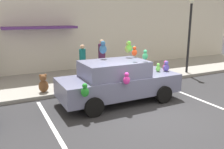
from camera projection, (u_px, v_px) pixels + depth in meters
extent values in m
plane|color=#2D2D30|center=(149.00, 114.00, 7.71)|extent=(60.00, 60.00, 0.00)
cube|color=gray|center=(91.00, 78.00, 12.02)|extent=(24.00, 4.00, 0.15)
cube|color=beige|center=(76.00, 14.00, 13.14)|extent=(24.00, 0.30, 6.40)
cube|color=#542D72|center=(40.00, 27.00, 11.91)|extent=(3.60, 1.10, 0.12)
cube|color=silver|center=(186.00, 94.00, 9.69)|extent=(0.12, 3.60, 0.01)
cube|color=silver|center=(49.00, 121.00, 7.25)|extent=(0.12, 3.60, 0.01)
cube|color=slate|center=(119.00, 85.00, 8.76)|extent=(4.45, 1.71, 0.68)
cube|color=slate|center=(114.00, 69.00, 8.52)|extent=(2.31, 1.51, 0.56)
cylinder|color=black|center=(138.00, 83.00, 10.18)|extent=(0.64, 0.22, 0.64)
cylinder|color=black|center=(163.00, 94.00, 8.70)|extent=(0.64, 0.22, 0.64)
cylinder|color=black|center=(76.00, 92.00, 8.97)|extent=(0.64, 0.22, 0.64)
cylinder|color=black|center=(94.00, 107.00, 7.49)|extent=(0.64, 0.22, 0.64)
ellipsoid|color=#D9421B|center=(134.00, 53.00, 8.30)|extent=(0.19, 0.16, 0.23)
sphere|color=#D9421B|center=(135.00, 48.00, 8.26)|extent=(0.12, 0.12, 0.12)
ellipsoid|color=#1FBB96|center=(134.00, 51.00, 9.26)|extent=(0.19, 0.16, 0.23)
sphere|color=#1FBB96|center=(134.00, 47.00, 9.22)|extent=(0.12, 0.12, 0.12)
ellipsoid|color=purple|center=(96.00, 79.00, 7.59)|extent=(0.27, 0.22, 0.32)
sphere|color=purple|center=(96.00, 73.00, 7.54)|extent=(0.17, 0.17, 0.17)
ellipsoid|color=#7CF05B|center=(158.00, 69.00, 9.31)|extent=(0.20, 0.16, 0.23)
sphere|color=#7CF05B|center=(158.00, 65.00, 9.27)|extent=(0.13, 0.13, 0.13)
ellipsoid|color=#326697|center=(103.00, 49.00, 8.83)|extent=(0.28, 0.23, 0.33)
sphere|color=#326697|center=(103.00, 43.00, 8.78)|extent=(0.18, 0.18, 0.18)
ellipsoid|color=#D83B98|center=(165.00, 67.00, 9.44)|extent=(0.24, 0.20, 0.28)
sphere|color=#D83B98|center=(166.00, 62.00, 9.39)|extent=(0.15, 0.15, 0.15)
ellipsoid|color=#218D2A|center=(85.00, 92.00, 7.13)|extent=(0.25, 0.20, 0.29)
sphere|color=#218D2A|center=(85.00, 86.00, 7.08)|extent=(0.16, 0.16, 0.16)
ellipsoid|color=#BF3E1E|center=(138.00, 68.00, 9.53)|extent=(0.16, 0.13, 0.18)
sphere|color=#BF3E1E|center=(138.00, 65.00, 9.50)|extent=(0.10, 0.10, 0.10)
ellipsoid|color=teal|center=(142.00, 71.00, 8.83)|extent=(0.22, 0.18, 0.26)
sphere|color=teal|center=(142.00, 66.00, 8.79)|extent=(0.14, 0.14, 0.14)
ellipsoid|color=#39B170|center=(145.00, 56.00, 8.31)|extent=(0.20, 0.17, 0.24)
sphere|color=#39B170|center=(145.00, 52.00, 8.27)|extent=(0.13, 0.13, 0.13)
ellipsoid|color=#8DAB47|center=(128.00, 49.00, 9.14)|extent=(0.25, 0.20, 0.29)
sphere|color=#8DAB47|center=(128.00, 44.00, 9.09)|extent=(0.16, 0.16, 0.16)
ellipsoid|color=#EF35A5|center=(127.00, 80.00, 7.72)|extent=(0.23, 0.19, 0.28)
sphere|color=#EF35A5|center=(127.00, 75.00, 7.68)|extent=(0.15, 0.15, 0.15)
ellipsoid|color=#6DDE40|center=(129.00, 48.00, 9.12)|extent=(0.24, 0.20, 0.29)
sphere|color=#6DDE40|center=(129.00, 43.00, 9.07)|extent=(0.15, 0.15, 0.15)
ellipsoid|color=#6356C5|center=(166.00, 68.00, 9.37)|extent=(0.24, 0.20, 0.28)
sphere|color=#6356C5|center=(167.00, 63.00, 9.32)|extent=(0.15, 0.15, 0.15)
ellipsoid|color=brown|center=(44.00, 86.00, 9.44)|extent=(0.39, 0.32, 0.49)
sphere|color=brown|center=(43.00, 78.00, 9.36)|extent=(0.28, 0.28, 0.28)
sphere|color=brown|center=(40.00, 76.00, 9.30)|extent=(0.11, 0.11, 0.11)
sphere|color=brown|center=(45.00, 75.00, 9.38)|extent=(0.11, 0.11, 0.11)
cylinder|color=black|center=(189.00, 39.00, 12.44)|extent=(0.12, 0.12, 3.57)
sphere|color=#EAEACC|center=(192.00, 1.00, 11.98)|extent=(0.28, 0.28, 0.28)
cylinder|color=#136261|center=(83.00, 64.00, 11.31)|extent=(0.31, 0.31, 1.45)
sphere|color=tan|center=(82.00, 47.00, 11.11)|extent=(0.22, 0.22, 0.22)
cylinder|color=#451F40|center=(102.00, 61.00, 11.52)|extent=(0.34, 0.34, 1.67)
sphere|color=tan|center=(102.00, 42.00, 11.30)|extent=(0.21, 0.21, 0.21)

